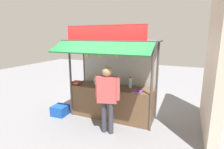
# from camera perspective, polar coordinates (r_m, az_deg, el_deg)

# --- Properties ---
(ground_plane) EXTENTS (20.00, 20.00, 0.00)m
(ground_plane) POSITION_cam_1_polar(r_m,az_deg,el_deg) (5.19, -0.00, -13.56)
(ground_plane) COLOR gray
(stall_counter) EXTENTS (2.27, 0.63, 0.89)m
(stall_counter) POSITION_cam_1_polar(r_m,az_deg,el_deg) (5.01, -0.00, -8.95)
(stall_counter) COLOR brown
(stall_counter) RESTS_ON ground
(stall_structure) EXTENTS (2.47, 1.46, 2.52)m
(stall_structure) POSITION_cam_1_polar(r_m,az_deg,el_deg) (4.80, 0.36, 3.35)
(stall_structure) COLOR #4C4742
(stall_structure) RESTS_ON ground
(water_bottle_far_right) EXTENTS (0.09, 0.09, 0.31)m
(water_bottle_far_right) POSITION_cam_1_polar(r_m,az_deg,el_deg) (4.78, 5.93, -2.62)
(water_bottle_far_right) COLOR silver
(water_bottle_far_right) RESTS_ON stall_counter
(water_bottle_center) EXTENTS (0.07, 0.07, 0.25)m
(water_bottle_center) POSITION_cam_1_polar(r_m,az_deg,el_deg) (4.92, 1.85, -2.45)
(water_bottle_center) COLOR silver
(water_bottle_center) RESTS_ON stall_counter
(water_bottle_left) EXTENTS (0.06, 0.06, 0.22)m
(water_bottle_left) POSITION_cam_1_polar(r_m,az_deg,el_deg) (5.12, -5.57, -2.04)
(water_bottle_left) COLOR silver
(water_bottle_left) RESTS_ON stall_counter
(magazine_stack_front_left) EXTENTS (0.25, 0.27, 0.03)m
(magazine_stack_front_left) POSITION_cam_1_polar(r_m,az_deg,el_deg) (4.46, 8.13, -5.48)
(magazine_stack_front_left) COLOR green
(magazine_stack_front_left) RESTS_ON stall_counter
(magazine_stack_mid_left) EXTENTS (0.22, 0.26, 0.07)m
(magazine_stack_mid_left) POSITION_cam_1_polar(r_m,az_deg,el_deg) (4.69, -2.31, -4.23)
(magazine_stack_mid_left) COLOR red
(magazine_stack_mid_left) RESTS_ON stall_counter
(magazine_stack_mid_right) EXTENTS (0.26, 0.26, 0.09)m
(magazine_stack_mid_right) POSITION_cam_1_polar(r_m,az_deg,el_deg) (5.22, -11.39, -2.64)
(magazine_stack_mid_right) COLOR red
(magazine_stack_mid_right) RESTS_ON stall_counter
(banana_bunch_leftmost) EXTENTS (0.10, 0.11, 0.27)m
(banana_bunch_leftmost) POSITION_cam_1_polar(r_m,az_deg,el_deg) (4.07, 6.31, 6.39)
(banana_bunch_leftmost) COLOR #332D23
(banana_bunch_rightmost) EXTENTS (0.11, 0.10, 0.30)m
(banana_bunch_rightmost) POSITION_cam_1_polar(r_m,az_deg,el_deg) (4.55, -7.83, 6.56)
(banana_bunch_rightmost) COLOR #332D23
(banana_bunch_inner_left) EXTENTS (0.10, 0.09, 0.27)m
(banana_bunch_inner_left) POSITION_cam_1_polar(r_m,az_deg,el_deg) (4.20, 1.38, 6.50)
(banana_bunch_inner_left) COLOR #332D23
(banana_bunch_inner_right) EXTENTS (0.09, 0.09, 0.29)m
(banana_bunch_inner_right) POSITION_cam_1_polar(r_m,az_deg,el_deg) (4.38, -4.04, 6.66)
(banana_bunch_inner_right) COLOR #332D23
(vendor_person) EXTENTS (0.61, 0.31, 1.61)m
(vendor_person) POSITION_cam_1_polar(r_m,az_deg,el_deg) (4.06, -1.53, -6.30)
(vendor_person) COLOR #383842
(vendor_person) RESTS_ON ground
(plastic_crate) EXTENTS (0.42, 0.42, 0.29)m
(plastic_crate) POSITION_cam_1_polar(r_m,az_deg,el_deg) (5.47, -16.45, -11.04)
(plastic_crate) COLOR #194CB2
(plastic_crate) RESTS_ON ground
(neighbour_wall) EXTENTS (0.20, 2.40, 3.34)m
(neighbour_wall) POSITION_cam_1_polar(r_m,az_deg,el_deg) (4.66, 30.26, 3.32)
(neighbour_wall) COLOR beige
(neighbour_wall) RESTS_ON ground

